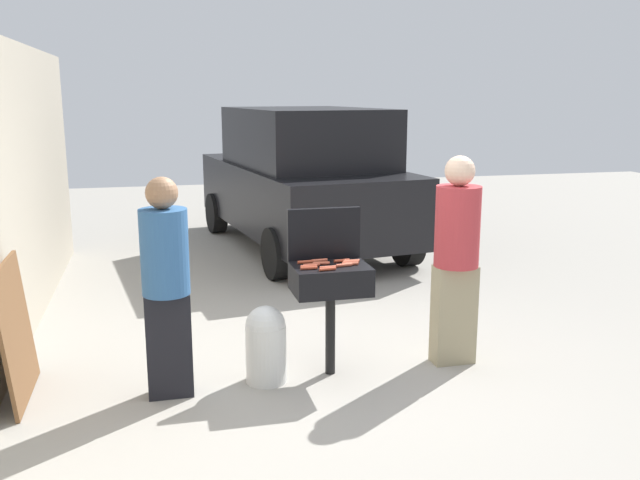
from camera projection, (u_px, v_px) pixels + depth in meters
name	position (u px, v px, depth m)	size (l,w,h in m)	color
ground_plane	(340.00, 371.00, 5.60)	(24.00, 24.00, 0.00)	#9E998E
bbq_grill	(330.00, 283.00, 5.40)	(0.60, 0.44, 0.90)	black
grill_lid_open	(324.00, 234.00, 5.53)	(0.60, 0.05, 0.42)	black
hot_dog_0	(344.00, 265.00, 5.32)	(0.03, 0.03, 0.13)	#C6593D
hot_dog_1	(351.00, 262.00, 5.41)	(0.03, 0.03, 0.13)	#B74C33
hot_dog_2	(312.00, 265.00, 5.33)	(0.03, 0.03, 0.13)	#B74C33
hot_dog_3	(342.00, 261.00, 5.46)	(0.03, 0.03, 0.13)	#AD4228
hot_dog_4	(319.00, 260.00, 5.47)	(0.03, 0.03, 0.13)	#C6593D
hot_dog_5	(327.00, 269.00, 5.20)	(0.03, 0.03, 0.13)	#AD4228
hot_dog_6	(306.00, 262.00, 5.42)	(0.03, 0.03, 0.13)	#AD4228
hot_dog_7	(309.00, 266.00, 5.28)	(0.03, 0.03, 0.13)	#B74C33
hot_dog_8	(321.00, 263.00, 5.38)	(0.03, 0.03, 0.13)	#C6593D
hot_dog_9	(351.00, 261.00, 5.45)	(0.03, 0.03, 0.13)	#C6593D
hot_dog_10	(309.00, 268.00, 5.23)	(0.03, 0.03, 0.13)	#AD4228
hot_dog_11	(350.00, 264.00, 5.37)	(0.03, 0.03, 0.13)	#C6593D
hot_dog_12	(328.00, 268.00, 5.25)	(0.03, 0.03, 0.13)	#C6593D
propane_tank	(266.00, 343.00, 5.33)	(0.32, 0.32, 0.62)	silver
person_left	(166.00, 280.00, 4.97)	(0.35, 0.35, 1.65)	black
person_right	(456.00, 253.00, 5.60)	(0.37, 0.37, 1.74)	gray
parked_minivan	(303.00, 178.00, 9.82)	(2.54, 4.63, 2.02)	black
leaning_board	(16.00, 332.00, 5.01)	(0.03, 0.90, 1.03)	brown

